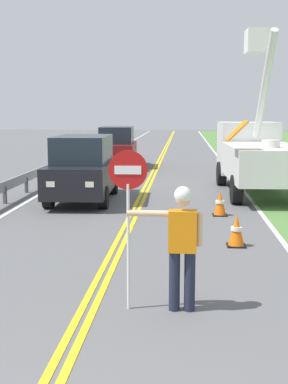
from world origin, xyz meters
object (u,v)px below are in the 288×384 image
at_px(stop_sign_paddle, 128,194).
at_px(traffic_cone_lead, 237,231).
at_px(oncoming_suv_nearest, 83,168).
at_px(utility_bucket_truck, 256,153).
at_px(traffic_cone_mid, 220,204).
at_px(flagger_worker, 182,240).
at_px(oncoming_suv_second, 117,147).

bearing_deg(stop_sign_paddle, traffic_cone_lead, 62.82).
xyz_separation_m(stop_sign_paddle, oncoming_suv_nearest, (-2.44, 9.32, -0.65)).
xyz_separation_m(stop_sign_paddle, utility_bucket_truck, (3.38, 11.61, -0.29)).
height_order(oncoming_suv_nearest, traffic_cone_mid, oncoming_suv_nearest).
relative_size(oncoming_suv_nearest, traffic_cone_mid, 6.65).
bearing_deg(flagger_worker, traffic_cone_lead, 72.84).
bearing_deg(oncoming_suv_nearest, stop_sign_paddle, -75.34).
height_order(stop_sign_paddle, oncoming_suv_second, stop_sign_paddle).
xyz_separation_m(utility_bucket_truck, oncoming_suv_nearest, (-5.82, -2.29, -0.36)).
relative_size(flagger_worker, stop_sign_paddle, 0.78).
distance_m(oncoming_suv_nearest, traffic_cone_mid, 4.83).
height_order(stop_sign_paddle, utility_bucket_truck, utility_bucket_truck).
bearing_deg(traffic_cone_lead, oncoming_suv_nearest, 128.24).
bearing_deg(traffic_cone_mid, oncoming_suv_nearest, 152.96).
distance_m(flagger_worker, traffic_cone_mid, 7.27).
bearing_deg(flagger_worker, stop_sign_paddle, 179.44).
height_order(utility_bucket_truck, traffic_cone_mid, utility_bucket_truck).
bearing_deg(oncoming_suv_second, utility_bucket_truck, -53.32).
distance_m(stop_sign_paddle, oncoming_suv_nearest, 9.65).
relative_size(flagger_worker, oncoming_suv_second, 0.39).
bearing_deg(oncoming_suv_second, stop_sign_paddle, -82.37).
xyz_separation_m(stop_sign_paddle, traffic_cone_lead, (1.94, 3.77, -1.37)).
relative_size(flagger_worker, traffic_cone_mid, 2.61).
distance_m(utility_bucket_truck, oncoming_suv_second, 10.08).
bearing_deg(traffic_cone_lead, traffic_cone_mid, 92.07).
relative_size(stop_sign_paddle, utility_bucket_truck, 0.34).
distance_m(flagger_worker, stop_sign_paddle, 1.02).
bearing_deg(oncoming_suv_nearest, utility_bucket_truck, 21.47).
relative_size(oncoming_suv_nearest, traffic_cone_lead, 6.65).
bearing_deg(oncoming_suv_second, oncoming_suv_nearest, -88.89).
bearing_deg(stop_sign_paddle, oncoming_suv_nearest, 104.66).
height_order(oncoming_suv_nearest, oncoming_suv_second, same).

